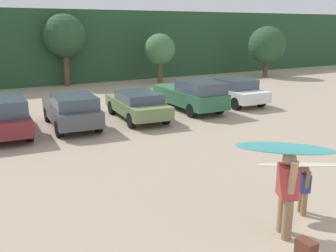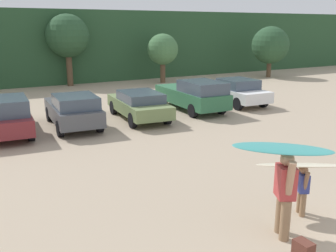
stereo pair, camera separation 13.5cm
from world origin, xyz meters
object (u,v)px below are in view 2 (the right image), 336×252
Objects in this scene: parked_car_dark_gray at (73,110)px; person_child at (303,188)px; surfboard_teal at (282,149)px; parked_car_olive_green at (139,104)px; parked_car_forest_green at (194,95)px; parked_car_maroon at (3,115)px; surfboard_cream at (302,165)px; person_adult at (285,190)px; parked_car_white at (236,91)px.

parked_car_dark_gray is 10.46m from person_child.
surfboard_teal is at bearing 47.31° from person_child.
parked_car_forest_green is (3.17, 0.36, 0.12)m from parked_car_olive_green.
parked_car_olive_green is 10.24m from person_child.
surfboard_cream is at bearing -150.46° from parked_car_maroon.
surfboard_cream is (-0.78, -10.19, 0.48)m from parked_car_olive_green.
person_adult is at bearing 52.02° from person_child.
person_adult is at bearing 147.48° from parked_car_white.
surfboard_teal is (-1.88, -10.63, 1.16)m from parked_car_olive_green.
parked_car_white is at bearing -78.82° from parked_car_olive_green.
surfboard_teal is (3.85, -10.77, 1.07)m from parked_car_maroon.
parked_car_olive_green is 3.19m from parked_car_forest_green.
surfboard_teal reaches higher than parked_car_dark_gray.
parked_car_forest_green reaches higher than surfboard_cream.
parked_car_forest_green is 11.26m from person_child.
person_child is at bearing -150.22° from parked_car_maroon.
parked_car_maroon is at bearing -36.35° from person_child.
person_adult is (-4.95, -11.05, 0.19)m from parked_car_forest_green.
parked_car_olive_green reaches higher than surfboard_cream.
parked_car_white is (9.10, 0.64, -0.03)m from parked_car_dark_gray.
surfboard_cream is (2.25, -10.18, 0.43)m from parked_car_dark_gray.
person_child is (2.32, -10.20, -0.11)m from parked_car_dark_gray.
surfboard_teal is at bearing -156.38° from parked_car_maroon.
parked_car_maroon is at bearing 93.89° from parked_car_olive_green.
parked_car_forest_green is (6.20, 0.37, 0.06)m from parked_car_dark_gray.
person_adult is 0.86m from surfboard_teal.
parked_car_maroon is 11.51m from person_child.
parked_car_olive_green is 2.24× the size of surfboard_cream.
parked_car_forest_green is at bearing -71.63° from surfboard_teal.
surfboard_teal is 1.36m from surfboard_cream.
parked_car_olive_green is 10.23m from surfboard_cream.
person_child is 0.57× the size of surfboard_cream.
parked_car_dark_gray is at bearing -89.33° from parked_car_maroon.
person_adult reaches higher than person_child.
person_adult reaches higher than parked_car_white.
parked_car_dark_gray is at bearing -40.74° from surfboard_teal.
parked_car_forest_green is 2.37× the size of surfboard_cream.
parked_car_maroon reaches higher than parked_car_dark_gray.
parked_car_white is 12.79m from person_child.
surfboard_cream is (4.95, -10.33, 0.40)m from parked_car_maroon.
parked_car_white is 2.41× the size of surfboard_teal.
parked_car_dark_gray is at bearing -49.42° from person_child.
surfboard_cream is at bearing 149.88° from parked_car_white.
parked_car_white is at bearing -81.72° from parked_car_dark_gray.
parked_car_olive_green is 0.95× the size of parked_car_forest_green.
parked_car_white is (11.80, 0.48, -0.06)m from parked_car_maroon.
parked_car_forest_green reaches higher than parked_car_maroon.
parked_car_forest_green reaches higher than parked_car_dark_gray.
parked_car_dark_gray is 10.76m from person_adult.
parked_car_forest_green is at bearing -78.30° from parked_car_olive_green.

